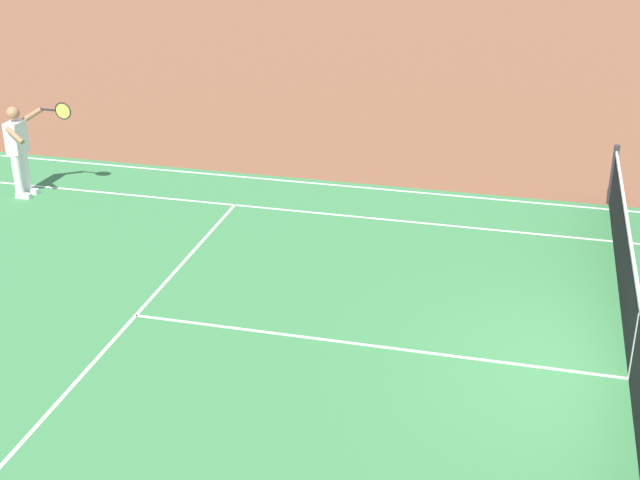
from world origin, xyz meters
The scene contains 5 objects.
ground_plane centered at (0.00, 0.00, 0.00)m, with size 60.00×60.00×0.00m, color brown.
court_slab centered at (0.00, 0.00, 0.00)m, with size 24.20×11.40×0.00m, color #387A42.
court_line_markings centered at (0.00, 0.00, 0.00)m, with size 23.85×11.05×0.01m.
tennis_net centered at (0.00, 0.00, 0.49)m, with size 0.10×11.70×1.08m.
tennis_player_near centered at (10.21, -3.65, 0.93)m, with size 1.07×0.78×1.70m.
Camera 1 is at (1.38, 9.76, 5.95)m, focal length 50.55 mm.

